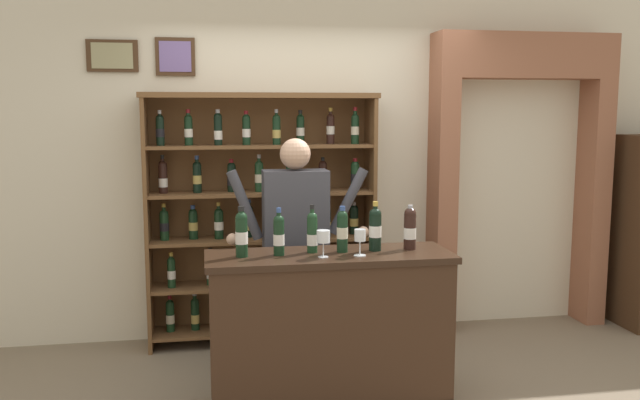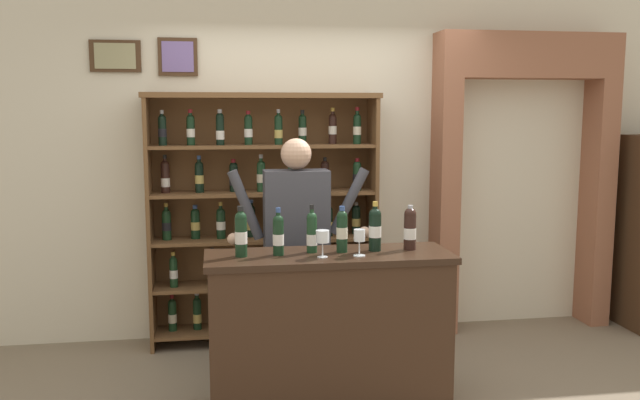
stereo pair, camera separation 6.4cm
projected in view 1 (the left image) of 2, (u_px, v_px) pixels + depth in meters
The scene contains 13 objects.
back_wall at pixel (310, 125), 5.43m from camera, with size 12.00×0.19×3.41m.
wine_shelf at pixel (261, 212), 5.22m from camera, with size 1.80×0.36×1.96m.
archway_doorway at pixel (515, 159), 5.64m from camera, with size 1.52×0.45×2.45m.
tasting_counter at pixel (329, 330), 4.11m from camera, with size 1.50×0.51×0.97m.
shopkeeper at pixel (296, 228), 4.61m from camera, with size 1.00×0.22×1.64m.
tasting_bottle_vin_santo at pixel (241, 233), 3.94m from camera, with size 0.07×0.07×0.30m.
tasting_bottle_prosecco at pixel (279, 234), 3.98m from camera, with size 0.07×0.07×0.29m.
tasting_bottle_rosso at pixel (312, 232), 4.06m from camera, with size 0.07×0.07×0.30m.
tasting_bottle_chianti at pixel (342, 230), 4.07m from camera, with size 0.07×0.07×0.29m.
tasting_bottle_grappa at pixel (375, 228), 4.12m from camera, with size 0.08×0.08×0.31m.
tasting_bottle_brunello at pixel (410, 228), 4.16m from camera, with size 0.08×0.08×0.28m.
wine_glass_spare at pixel (360, 237), 3.97m from camera, with size 0.07×0.07×0.16m.
wine_glass_center at pixel (323, 238), 3.93m from camera, with size 0.08×0.08×0.16m.
Camera 1 is at (-0.86, -3.90, 1.84)m, focal length 37.37 mm.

